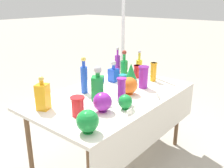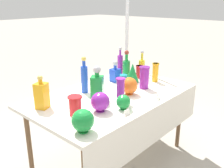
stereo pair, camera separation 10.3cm
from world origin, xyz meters
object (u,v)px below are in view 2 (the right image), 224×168
tall_bottle_2 (84,77)px  fluted_vase_0 (133,73)px  tall_bottle_1 (126,66)px  square_decanter_2 (42,95)px  slender_vase_4 (139,71)px  slender_vase_1 (120,89)px  square_decanter_0 (97,86)px  canopy_pole (126,54)px  slender_vase_2 (123,81)px  tall_bottle_0 (120,63)px  slender_vase_5 (75,105)px  round_bowl_2 (83,120)px  tall_bottle_3 (142,66)px  slender_vase_0 (144,77)px  round_bowl_1 (100,102)px  round_bowl_3 (123,102)px  square_decanter_1 (115,73)px  slender_vase_3 (155,72)px  round_bowl_0 (129,86)px

tall_bottle_2 → fluted_vase_0: tall_bottle_2 is taller
tall_bottle_1 → square_decanter_2: bearing=-176.9°
tall_bottle_1 → slender_vase_4: size_ratio=2.11×
slender_vase_1 → slender_vase_4: slender_vase_1 is taller
tall_bottle_2 → square_decanter_0: size_ratio=1.13×
canopy_pole → square_decanter_2: bearing=-166.4°
slender_vase_2 → slender_vase_4: (0.42, 0.11, -0.00)m
tall_bottle_0 → canopy_pole: bearing=28.7°
slender_vase_5 → tall_bottle_2: bearing=39.6°
slender_vase_5 → round_bowl_2: round_bowl_2 is taller
square_decanter_0 → slender_vase_5: size_ratio=2.01×
tall_bottle_3 → fluted_vase_0: bearing=-163.4°
square_decanter_2 → slender_vase_2: (0.82, -0.20, -0.04)m
slender_vase_0 → round_bowl_1: bearing=-175.1°
tall_bottle_3 → slender_vase_4: (-0.11, -0.05, -0.03)m
tall_bottle_1 → slender_vase_5: bearing=-161.3°
round_bowl_3 → square_decanter_0: bearing=88.6°
tall_bottle_1 → round_bowl_3: (-0.77, -0.58, -0.05)m
tall_bottle_2 → fluted_vase_0: (0.57, -0.15, -0.04)m
slender_vase_4 → fluted_vase_0: bearing=-167.8°
square_decanter_2 → slender_vase_5: (0.10, -0.31, -0.03)m
slender_vase_0 → canopy_pole: bearing=49.7°
square_decanter_0 → slender_vase_5: (-0.34, -0.10, -0.05)m
tall_bottle_2 → square_decanter_0: (-0.05, -0.22, -0.02)m
fluted_vase_0 → canopy_pole: canopy_pole is taller
square_decanter_2 → slender_vase_1: (0.55, -0.39, -0.00)m
square_decanter_1 → round_bowl_2: size_ratio=1.43×
slender_vase_0 → tall_bottle_2: bearing=143.4°
round_bowl_2 → round_bowl_3: 0.47m
canopy_pole → slender_vase_3: bearing=-117.2°
canopy_pole → slender_vase_1: bearing=-143.5°
square_decanter_1 → tall_bottle_0: bearing=29.9°
slender_vase_2 → fluted_vase_0: fluted_vase_0 is taller
slender_vase_0 → round_bowl_2: 1.04m
slender_vase_2 → slender_vase_4: slender_vase_2 is taller
tall_bottle_1 → round_bowl_0: (-0.46, -0.41, -0.03)m
tall_bottle_0 → round_bowl_1: size_ratio=2.05×
slender_vase_3 → square_decanter_0: bearing=172.6°
square_decanter_2 → slender_vase_0: (0.98, -0.34, 0.00)m
tall_bottle_3 → round_bowl_1: size_ratio=1.86×
slender_vase_4 → round_bowl_2: size_ratio=0.89×
slender_vase_3 → round_bowl_3: (-0.81, -0.21, -0.05)m
tall_bottle_3 → slender_vase_0: bearing=-141.3°
slender_vase_5 → round_bowl_0: 0.64m
tall_bottle_1 → canopy_pole: bearing=38.7°
tall_bottle_3 → round_bowl_2: tall_bottle_3 is taller
square_decanter_1 → slender_vase_0: 0.37m
square_decanter_1 → slender_vase_5: (-0.86, -0.34, -0.01)m
round_bowl_0 → square_decanter_2: bearing=155.2°
square_decanter_2 → slender_vase_4: square_decanter_2 is taller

